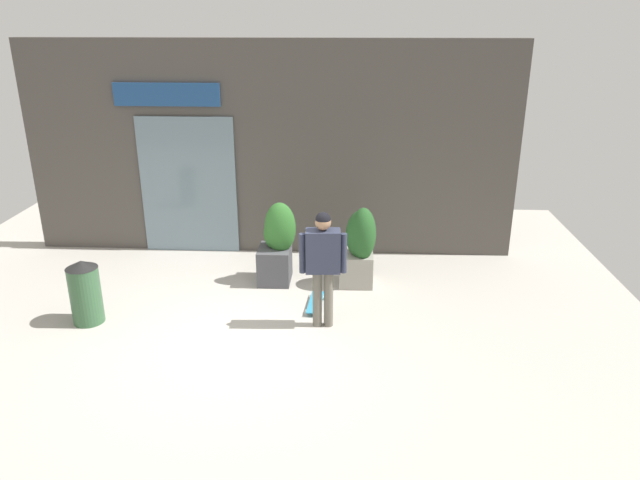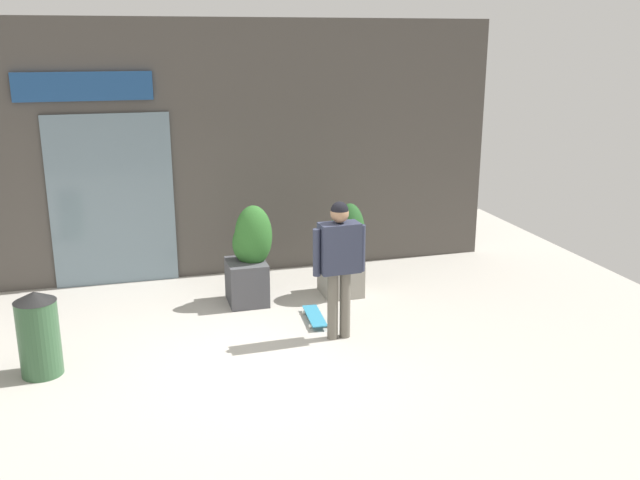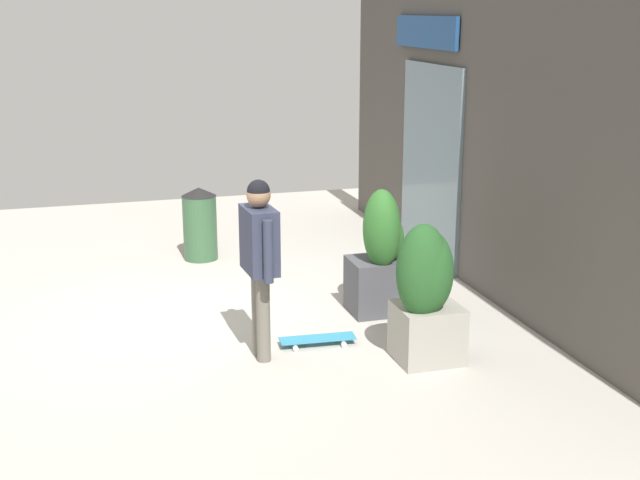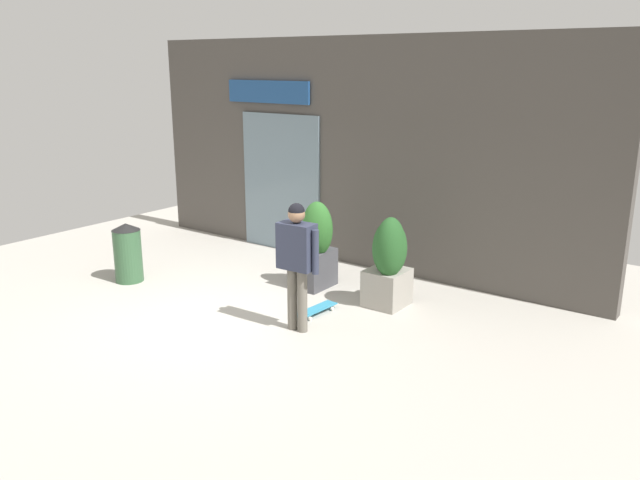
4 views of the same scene
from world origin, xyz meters
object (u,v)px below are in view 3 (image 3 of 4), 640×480
(planter_box_left, at_px, (381,255))
(trash_bin, at_px, (200,223))
(skateboarder, at_px, (260,250))
(skateboard, at_px, (318,339))
(planter_box_right, at_px, (425,291))

(planter_box_left, bearing_deg, trash_bin, -148.76)
(skateboarder, relative_size, trash_bin, 1.79)
(skateboard, relative_size, planter_box_left, 0.55)
(skateboarder, bearing_deg, planter_box_left, 25.66)
(skateboarder, relative_size, planter_box_left, 1.24)
(skateboarder, relative_size, skateboard, 2.26)
(skateboard, bearing_deg, skateboarder, -162.31)
(skateboarder, height_order, skateboard, skateboarder)
(planter_box_right, bearing_deg, skateboard, -129.31)
(trash_bin, bearing_deg, skateboard, 11.48)
(planter_box_left, xyz_separation_m, planter_box_right, (1.36, -0.07, 0.05))
(skateboard, relative_size, planter_box_right, 0.56)
(trash_bin, bearing_deg, skateboarder, 1.17)
(skateboard, bearing_deg, planter_box_left, 41.13)
(planter_box_left, height_order, trash_bin, planter_box_left)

